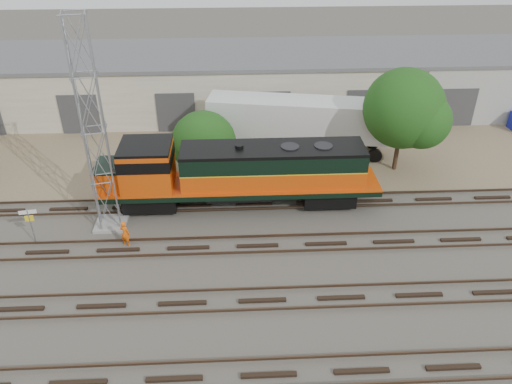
{
  "coord_description": "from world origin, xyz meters",
  "views": [
    {
      "loc": [
        -1.24,
        -21.51,
        17.75
      ],
      "look_at": [
        0.03,
        4.0,
        2.2
      ],
      "focal_mm": 35.0,
      "sensor_mm": 36.0,
      "label": 1
    }
  ],
  "objects_px": {
    "worker": "(125,233)",
    "semi_trailer": "(302,120)",
    "locomotive": "(235,173)",
    "signal_tower": "(95,134)"
  },
  "relations": [
    {
      "from": "semi_trailer",
      "to": "worker",
      "type": "bearing_deg",
      "value": -124.64
    },
    {
      "from": "locomotive",
      "to": "semi_trailer",
      "type": "xyz_separation_m",
      "value": [
        5.24,
        7.76,
        0.21
      ]
    },
    {
      "from": "locomotive",
      "to": "semi_trailer",
      "type": "distance_m",
      "value": 9.37
    },
    {
      "from": "locomotive",
      "to": "worker",
      "type": "bearing_deg",
      "value": -148.53
    },
    {
      "from": "signal_tower",
      "to": "semi_trailer",
      "type": "relative_size",
      "value": 0.9
    },
    {
      "from": "signal_tower",
      "to": "locomotive",
      "type": "bearing_deg",
      "value": 13.56
    },
    {
      "from": "locomotive",
      "to": "worker",
      "type": "relative_size",
      "value": 10.94
    },
    {
      "from": "locomotive",
      "to": "worker",
      "type": "distance_m",
      "value": 7.69
    },
    {
      "from": "locomotive",
      "to": "signal_tower",
      "type": "height_order",
      "value": "signal_tower"
    },
    {
      "from": "worker",
      "to": "semi_trailer",
      "type": "distance_m",
      "value": 16.6
    }
  ]
}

